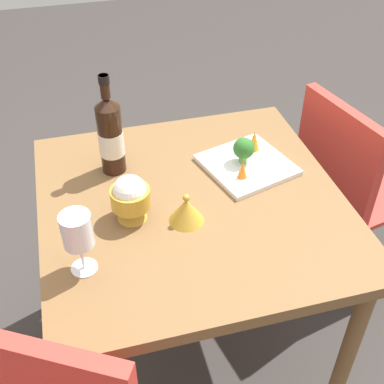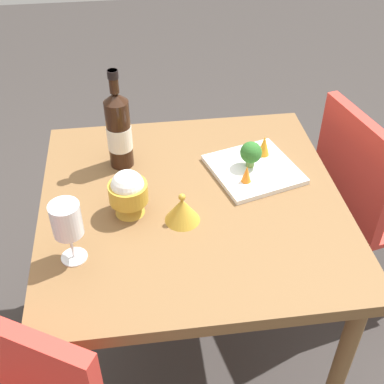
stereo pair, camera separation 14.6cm
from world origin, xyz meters
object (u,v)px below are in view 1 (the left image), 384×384
at_px(wine_bottle, 111,135).
at_px(carrot_garnish_left, 243,170).
at_px(chair_by_wall, 347,177).
at_px(wine_glass, 77,232).
at_px(carrot_garnish_right, 254,141).
at_px(broccoli_floret, 244,149).
at_px(rice_bowl, 130,197).
at_px(serving_plate, 247,165).
at_px(rice_bowl_lid, 186,210).

bearing_deg(wine_bottle, carrot_garnish_left, -113.57).
relative_size(chair_by_wall, wine_glass, 4.75).
relative_size(carrot_garnish_left, carrot_garnish_right, 0.81).
bearing_deg(broccoli_floret, rice_bowl, 111.49).
height_order(wine_bottle, serving_plate, wine_bottle).
bearing_deg(carrot_garnish_right, carrot_garnish_left, 146.82).
xyz_separation_m(wine_bottle, broccoli_floret, (-0.09, -0.40, -0.06)).
bearing_deg(carrot_garnish_right, rice_bowl, 115.21).
bearing_deg(rice_bowl_lid, serving_plate, -52.22).
height_order(rice_bowl, rice_bowl_lid, rice_bowl).
bearing_deg(wine_bottle, serving_plate, -103.21).
height_order(broccoli_floret, carrot_garnish_left, broccoli_floret).
xyz_separation_m(wine_bottle, carrot_garnish_right, (-0.03, -0.45, -0.08)).
bearing_deg(serving_plate, chair_by_wall, -75.95).
bearing_deg(rice_bowl, wine_bottle, 3.86).
bearing_deg(serving_plate, rice_bowl, 109.76).
xyz_separation_m(wine_bottle, rice_bowl, (-0.24, -0.02, -0.05)).
bearing_deg(chair_by_wall, carrot_garnish_right, -95.41).
bearing_deg(carrot_garnish_left, wine_glass, 114.97).
bearing_deg(wine_glass, carrot_garnish_left, -65.03).
xyz_separation_m(broccoli_floret, carrot_garnish_left, (-0.07, 0.03, -0.02)).
relative_size(broccoli_floret, carrot_garnish_left, 1.54).
distance_m(chair_by_wall, serving_plate, 0.53).
height_order(carrot_garnish_left, carrot_garnish_right, carrot_garnish_right).
distance_m(wine_glass, serving_plate, 0.63).
height_order(wine_bottle, carrot_garnish_right, wine_bottle).
bearing_deg(rice_bowl, carrot_garnish_right, -64.79).
bearing_deg(carrot_garnish_left, serving_plate, -31.61).
relative_size(rice_bowl, carrot_garnish_left, 2.54).
distance_m(chair_by_wall, rice_bowl, 0.94).
relative_size(rice_bowl_lid, carrot_garnish_right, 1.45).
xyz_separation_m(broccoli_floret, carrot_garnish_right, (0.06, -0.06, -0.02)).
relative_size(chair_by_wall, carrot_garnish_left, 15.24).
height_order(chair_by_wall, wine_glass, wine_glass).
distance_m(wine_glass, broccoli_floret, 0.62).
distance_m(wine_bottle, wine_glass, 0.42).
distance_m(rice_bowl, broccoli_floret, 0.41).
relative_size(wine_glass, carrot_garnish_left, 3.21).
bearing_deg(serving_plate, rice_bowl_lid, 127.78).
bearing_deg(broccoli_floret, carrot_garnish_right, -45.27).
xyz_separation_m(serving_plate, carrot_garnish_right, (0.07, -0.04, 0.04)).
xyz_separation_m(wine_bottle, serving_plate, (-0.10, -0.41, -0.12)).
bearing_deg(wine_bottle, broccoli_floret, -102.35).
bearing_deg(wine_bottle, carrot_garnish_right, -93.92).
bearing_deg(chair_by_wall, carrot_garnish_left, -82.59).
xyz_separation_m(wine_glass, carrot_garnish_right, (0.36, -0.59, -0.08)).
bearing_deg(carrot_garnish_right, serving_plate, 145.30).
relative_size(wine_glass, carrot_garnish_right, 2.59).
bearing_deg(chair_by_wall, wine_bottle, -101.06).
distance_m(chair_by_wall, broccoli_floret, 0.57).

